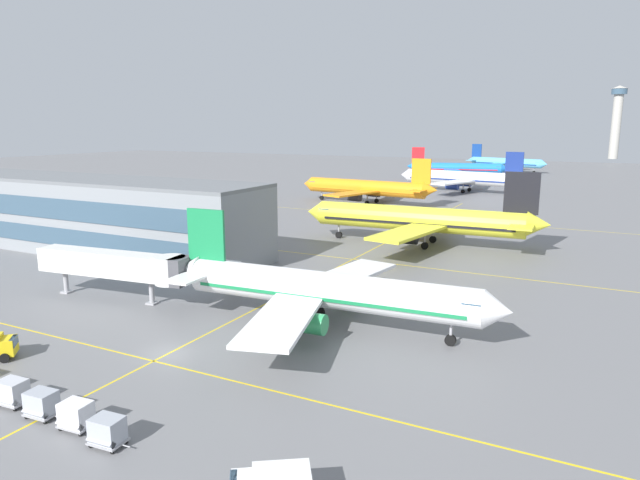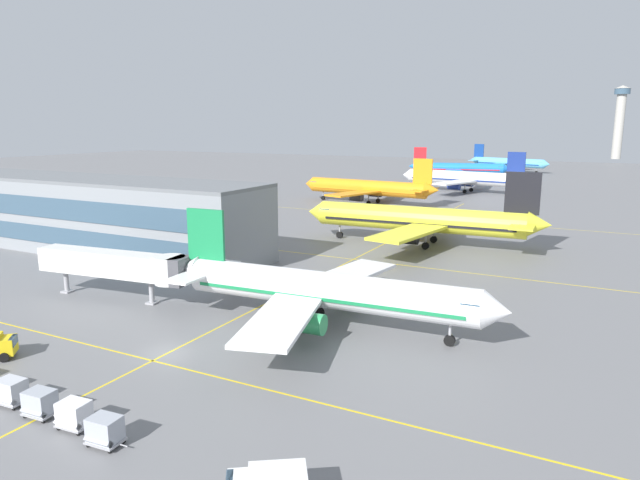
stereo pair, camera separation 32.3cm
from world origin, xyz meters
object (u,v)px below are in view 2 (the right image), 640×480
at_px(airliner_far_right_stand, 458,168).
at_px(airliner_distant_taxiway, 507,162).
at_px(airliner_third_row, 368,188).
at_px(baggage_cart_row_fifth, 74,414).
at_px(jet_bridge, 123,265).
at_px(airliner_far_left_stand, 464,178).
at_px(airliner_front_gate, 322,290).
at_px(baggage_cart_row_fourth, 40,403).
at_px(airliner_second_row, 421,220).
at_px(baggage_cart_row_middle, 11,391).
at_px(control_tower, 620,117).
at_px(baggage_cart_row_rightmost, 105,430).

relative_size(airliner_far_right_stand, airliner_distant_taxiway, 1.02).
distance_m(airliner_third_row, baggage_cart_row_fifth, 111.24).
bearing_deg(jet_bridge, airliner_far_left_stand, 86.00).
bearing_deg(airliner_far_right_stand, airliner_front_gate, -80.47).
distance_m(baggage_cart_row_fourth, baggage_cart_row_fifth, 3.34).
bearing_deg(airliner_second_row, airliner_third_row, 122.45).
relative_size(airliner_third_row, baggage_cart_row_fifth, 13.41).
xyz_separation_m(airliner_second_row, airliner_far_left_stand, (-11.87, 78.55, -0.13)).
bearing_deg(airliner_distant_taxiway, jet_bridge, -91.93).
bearing_deg(airliner_far_right_stand, jet_bridge, -88.75).
distance_m(airliner_distant_taxiway, jet_bridge, 207.20).
distance_m(airliner_third_row, airliner_distant_taxiway, 121.11).
xyz_separation_m(baggage_cart_row_middle, baggage_cart_row_fifth, (6.68, -0.17, 0.00)).
bearing_deg(airliner_third_row, control_tower, 77.55).
bearing_deg(baggage_cart_row_rightmost, airliner_second_row, 90.82).
height_order(airliner_far_left_stand, baggage_cart_row_middle, airliner_far_left_stand).
distance_m(airliner_front_gate, airliner_far_left_stand, 120.90).
distance_m(airliner_third_row, airliner_far_left_stand, 39.03).
bearing_deg(jet_bridge, baggage_cart_row_rightmost, -46.02).
relative_size(baggage_cart_row_fourth, control_tower, 0.07).
relative_size(airliner_third_row, airliner_far_left_stand, 0.96).
relative_size(airliner_front_gate, control_tower, 0.83).
height_order(airliner_front_gate, baggage_cart_row_middle, airliner_front_gate).
distance_m(airliner_second_row, jet_bridge, 48.63).
bearing_deg(baggage_cart_row_fourth, baggage_cart_row_middle, 176.76).
height_order(baggage_cart_row_fifth, jet_bridge, jet_bridge).
height_order(airliner_far_left_stand, control_tower, control_tower).
distance_m(airliner_second_row, airliner_distant_taxiway, 163.51).
xyz_separation_m(baggage_cart_row_fifth, baggage_cart_row_rightmost, (3.34, -0.49, 0.00)).
xyz_separation_m(airliner_far_right_stand, baggage_cart_row_middle, (14.98, -186.31, -2.88)).
height_order(baggage_cart_row_fifth, baggage_cart_row_rightmost, same).
distance_m(airliner_distant_taxiway, baggage_cart_row_middle, 228.64).
xyz_separation_m(airliner_far_left_stand, jet_bridge, (-8.57, -122.68, -0.09)).
height_order(airliner_front_gate, baggage_cart_row_fifth, airliner_front_gate).
bearing_deg(airliner_front_gate, airliner_second_row, 94.36).
bearing_deg(baggage_cart_row_middle, jet_bridge, 117.88).
bearing_deg(airliner_distant_taxiway, airliner_third_row, -96.47).
relative_size(airliner_second_row, baggage_cart_row_middle, 14.36).
bearing_deg(baggage_cart_row_fifth, jet_bridge, 129.79).
bearing_deg(control_tower, baggage_cart_row_rightmost, -94.23).
relative_size(airliner_third_row, baggage_cart_row_middle, 13.41).
distance_m(baggage_cart_row_rightmost, control_tower, 356.31).
bearing_deg(airliner_far_left_stand, airliner_distant_taxiway, 91.07).
bearing_deg(airliner_second_row, airliner_distant_taxiway, 94.72).
xyz_separation_m(baggage_cart_row_middle, baggage_cart_row_fourth, (3.34, -0.19, 0.00)).
xyz_separation_m(airliner_far_left_stand, control_tower, (39.03, 209.74, 19.90)).
bearing_deg(baggage_cart_row_fifth, baggage_cart_row_fourth, -179.76).
bearing_deg(control_tower, baggage_cart_row_fourth, -95.31).
bearing_deg(airliner_second_row, airliner_front_gate, -85.64).
distance_m(airliner_far_left_stand, baggage_cart_row_fourth, 144.54).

